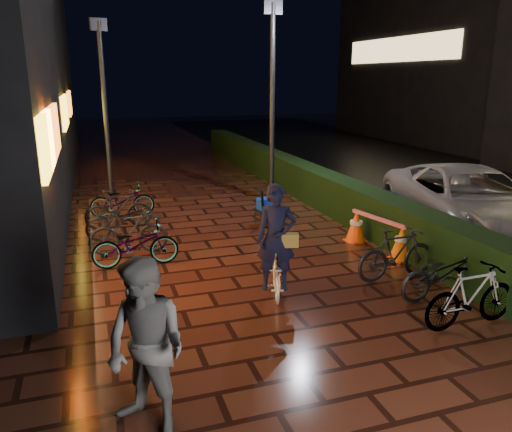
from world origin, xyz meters
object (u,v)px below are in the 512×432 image
object	(u,v)px
van	(469,201)
cyclist	(276,255)
bystander_person	(146,348)
traffic_barrier	(378,234)
cart_assembly	(266,205)

from	to	relation	value
van	cyclist	size ratio (longest dim) A/B	2.90
bystander_person	traffic_barrier	bearing A→B (deg)	86.64
van	cyclist	world-z (taller)	cyclist
van	traffic_barrier	bearing A→B (deg)	-157.20
cyclist	cart_assembly	xyz separation A→B (m)	(1.19, 3.90, -0.20)
traffic_barrier	van	bearing A→B (deg)	8.65
cyclist	cart_assembly	bearing A→B (deg)	73.06
cyclist	traffic_barrier	distance (m)	3.19
cyclist	traffic_barrier	xyz separation A→B (m)	(2.83, 1.42, -0.35)
bystander_person	cart_assembly	size ratio (longest dim) A/B	1.91
cart_assembly	bystander_person	bearing A→B (deg)	-118.50
van	cyclist	bearing A→B (deg)	-147.42
cyclist	traffic_barrier	world-z (taller)	cyclist
van	cart_assembly	xyz separation A→B (m)	(-4.28, 2.08, -0.27)
bystander_person	cyclist	distance (m)	3.66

